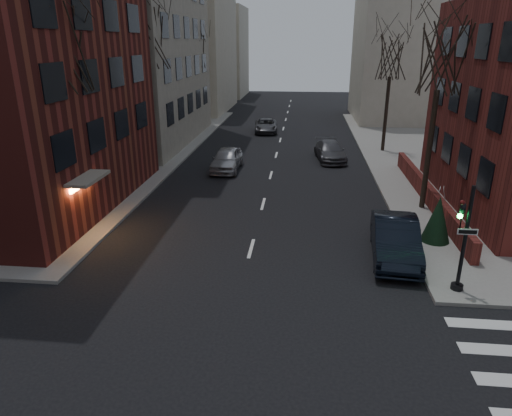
{
  "coord_description": "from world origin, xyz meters",
  "views": [
    {
      "loc": [
        2.16,
        -6.49,
        8.78
      ],
      "look_at": [
        0.23,
        11.87,
        2.0
      ],
      "focal_mm": 32.0,
      "sensor_mm": 36.0,
      "label": 1
    }
  ],
  "objects_px": {
    "tree_right_a": "(442,57)",
    "tree_right_b": "(391,57)",
    "car_lane_silver": "(227,159)",
    "tree_left_c": "(194,49)",
    "sandwich_board": "(441,196)",
    "streetlamp_far": "(206,87)",
    "parked_sedan": "(395,239)",
    "traffic_signal": "(462,246)",
    "car_lane_gray": "(330,151)",
    "tree_left_a": "(60,48)",
    "car_lane_far": "(266,126)",
    "streetlamp_near": "(142,116)",
    "tree_left_b": "(147,39)",
    "evergreen_shrub": "(438,219)"
  },
  "relations": [
    {
      "from": "tree_right_a",
      "to": "tree_right_b",
      "type": "relative_size",
      "value": 1.06
    },
    {
      "from": "sandwich_board",
      "to": "streetlamp_near",
      "type": "bearing_deg",
      "value": -174.01
    },
    {
      "from": "streetlamp_far",
      "to": "car_lane_silver",
      "type": "bearing_deg",
      "value": -73.78
    },
    {
      "from": "tree_left_b",
      "to": "tree_right_b",
      "type": "distance_m",
      "value": 18.64
    },
    {
      "from": "car_lane_silver",
      "to": "tree_left_c",
      "type": "bearing_deg",
      "value": 111.15
    },
    {
      "from": "streetlamp_far",
      "to": "parked_sedan",
      "type": "height_order",
      "value": "streetlamp_far"
    },
    {
      "from": "car_lane_gray",
      "to": "tree_left_b",
      "type": "bearing_deg",
      "value": -175.41
    },
    {
      "from": "traffic_signal",
      "to": "evergreen_shrub",
      "type": "xyz_separation_m",
      "value": [
        0.39,
        4.4,
        -0.69
      ]
    },
    {
      "from": "tree_left_a",
      "to": "tree_right_a",
      "type": "bearing_deg",
      "value": 12.8
    },
    {
      "from": "tree_right_a",
      "to": "streetlamp_far",
      "type": "bearing_deg",
      "value": 125.31
    },
    {
      "from": "traffic_signal",
      "to": "car_lane_gray",
      "type": "xyz_separation_m",
      "value": [
        -3.67,
        19.73,
        -1.19
      ]
    },
    {
      "from": "tree_right_a",
      "to": "tree_left_c",
      "type": "bearing_deg",
      "value": 128.66
    },
    {
      "from": "streetlamp_far",
      "to": "car_lane_gray",
      "type": "distance_m",
      "value": 18.55
    },
    {
      "from": "traffic_signal",
      "to": "car_lane_silver",
      "type": "distance_m",
      "value": 19.56
    },
    {
      "from": "car_lane_gray",
      "to": "streetlamp_far",
      "type": "bearing_deg",
      "value": 126.02
    },
    {
      "from": "tree_right_a",
      "to": "car_lane_far",
      "type": "height_order",
      "value": "tree_right_a"
    },
    {
      "from": "parked_sedan",
      "to": "car_lane_gray",
      "type": "bearing_deg",
      "value": 101.38
    },
    {
      "from": "tree_right_b",
      "to": "evergreen_shrub",
      "type": "xyz_separation_m",
      "value": [
        -0.48,
        -18.6,
        -6.37
      ]
    },
    {
      "from": "tree_right_a",
      "to": "car_lane_far",
      "type": "distance_m",
      "value": 25.27
    },
    {
      "from": "tree_left_b",
      "to": "parked_sedan",
      "type": "distance_m",
      "value": 22.19
    },
    {
      "from": "car_lane_gray",
      "to": "evergreen_shrub",
      "type": "relative_size",
      "value": 2.31
    },
    {
      "from": "tree_left_c",
      "to": "tree_left_a",
      "type": "bearing_deg",
      "value": -90.0
    },
    {
      "from": "streetlamp_far",
      "to": "sandwich_board",
      "type": "bearing_deg",
      "value": -52.24
    },
    {
      "from": "car_lane_silver",
      "to": "parked_sedan",
      "type": "bearing_deg",
      "value": -53.59
    },
    {
      "from": "traffic_signal",
      "to": "streetlamp_near",
      "type": "distance_m",
      "value": 20.86
    },
    {
      "from": "tree_left_a",
      "to": "tree_right_a",
      "type": "distance_m",
      "value": 18.05
    },
    {
      "from": "streetlamp_near",
      "to": "car_lane_silver",
      "type": "xyz_separation_m",
      "value": [
        4.94,
        3.0,
        -3.44
      ]
    },
    {
      "from": "tree_left_a",
      "to": "tree_left_b",
      "type": "xyz_separation_m",
      "value": [
        0.0,
        12.0,
        0.44
      ]
    },
    {
      "from": "tree_left_a",
      "to": "car_lane_far",
      "type": "distance_m",
      "value": 27.87
    },
    {
      "from": "traffic_signal",
      "to": "car_lane_gray",
      "type": "relative_size",
      "value": 0.81
    },
    {
      "from": "streetlamp_far",
      "to": "parked_sedan",
      "type": "bearing_deg",
      "value": -64.53
    },
    {
      "from": "tree_left_b",
      "to": "car_lane_gray",
      "type": "relative_size",
      "value": 2.19
    },
    {
      "from": "tree_left_c",
      "to": "tree_right_b",
      "type": "distance_m",
      "value": 19.34
    },
    {
      "from": "tree_left_a",
      "to": "car_lane_far",
      "type": "xyz_separation_m",
      "value": [
        7.12,
        25.79,
        -7.81
      ]
    },
    {
      "from": "car_lane_silver",
      "to": "evergreen_shrub",
      "type": "height_order",
      "value": "evergreen_shrub"
    },
    {
      "from": "parked_sedan",
      "to": "streetlamp_far",
      "type": "bearing_deg",
      "value": 120.35
    },
    {
      "from": "tree_left_c",
      "to": "tree_right_a",
      "type": "distance_m",
      "value": 28.17
    },
    {
      "from": "traffic_signal",
      "to": "parked_sedan",
      "type": "relative_size",
      "value": 0.77
    },
    {
      "from": "car_lane_silver",
      "to": "car_lane_gray",
      "type": "bearing_deg",
      "value": 27.18
    },
    {
      "from": "parked_sedan",
      "to": "car_lane_silver",
      "type": "height_order",
      "value": "parked_sedan"
    },
    {
      "from": "car_lane_silver",
      "to": "car_lane_far",
      "type": "xyz_separation_m",
      "value": [
        1.57,
        14.78,
        -0.14
      ]
    },
    {
      "from": "car_lane_silver",
      "to": "tree_left_b",
      "type": "bearing_deg",
      "value": 170.65
    },
    {
      "from": "parked_sedan",
      "to": "car_lane_gray",
      "type": "height_order",
      "value": "parked_sedan"
    },
    {
      "from": "tree_right_a",
      "to": "sandwich_board",
      "type": "xyz_separation_m",
      "value": [
        1.13,
        0.59,
        -7.39
      ]
    },
    {
      "from": "streetlamp_near",
      "to": "evergreen_shrub",
      "type": "distance_m",
      "value": 18.87
    },
    {
      "from": "tree_left_a",
      "to": "car_lane_silver",
      "type": "relative_size",
      "value": 2.18
    },
    {
      "from": "traffic_signal",
      "to": "car_lane_gray",
      "type": "height_order",
      "value": "traffic_signal"
    },
    {
      "from": "tree_right_b",
      "to": "car_lane_gray",
      "type": "bearing_deg",
      "value": -144.12
    },
    {
      "from": "tree_left_c",
      "to": "streetlamp_far",
      "type": "xyz_separation_m",
      "value": [
        0.6,
        2.0,
        -3.79
      ]
    },
    {
      "from": "tree_right_a",
      "to": "streetlamp_far",
      "type": "distance_m",
      "value": 29.65
    }
  ]
}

